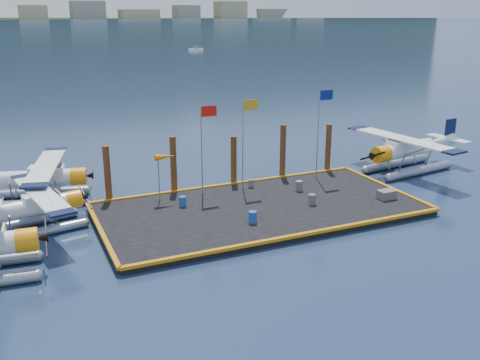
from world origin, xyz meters
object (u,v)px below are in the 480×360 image
object	(u,v)px
piling_0	(108,176)
piling_3	(283,153)
seaplane_c	(41,181)
flagpole_red	(204,136)
drum_2	(299,186)
flagpole_yellow	(246,131)
seaplane_b	(36,209)
piling_1	(174,166)
drum_3	(253,217)
piling_4	(328,150)
drum_0	(183,201)
drum_1	(312,199)
drum_5	(251,183)
piling_2	(234,162)
windsock	(165,158)
seaplane_d	(405,152)
crate	(387,194)
flagpole_blue	(321,121)

from	to	relation	value
piling_0	piling_3	distance (m)	13.00
seaplane_c	flagpole_red	distance (m)	11.29
drum_2	flagpole_yellow	size ratio (longest dim) A/B	0.11
seaplane_b	piling_1	world-z (taller)	piling_1
drum_3	piling_4	size ratio (longest dim) A/B	0.17
drum_0	drum_1	size ratio (longest dim) A/B	0.95
piling_0	piling_4	size ratio (longest dim) A/B	1.00
seaplane_c	flagpole_red	xyz separation A→B (m)	(10.19, -3.91, 2.90)
seaplane_c	drum_5	world-z (taller)	seaplane_c
drum_0	drum_3	bearing A→B (deg)	-56.31
drum_5	flagpole_yellow	size ratio (longest dim) A/B	0.09
drum_3	drum_1	bearing A→B (deg)	14.82
drum_1	flagpole_red	xyz separation A→B (m)	(-5.53, 4.78, 3.66)
drum_2	piling_2	xyz separation A→B (m)	(-3.36, 3.64, 1.16)
seaplane_c	drum_2	world-z (taller)	seaplane_c
seaplane_c	drum_3	size ratio (longest dim) A/B	13.96
windsock	piling_2	world-z (taller)	piling_2
drum_1	flagpole_yellow	size ratio (longest dim) A/B	0.11
seaplane_d	drum_3	world-z (taller)	seaplane_d
seaplane_c	piling_2	distance (m)	13.19
drum_2	crate	world-z (taller)	drum_2
crate	piling_4	size ratio (longest dim) A/B	0.29
drum_3	flagpole_red	size ratio (longest dim) A/B	0.12
crate	windsock	distance (m)	14.80
piling_3	drum_1	bearing A→B (deg)	-101.18
drum_0	piling_2	distance (m)	6.10
drum_3	crate	bearing A→B (deg)	1.27
windsock	piling_4	world-z (taller)	piling_4
windsock	piling_3	world-z (taller)	piling_3
drum_2	piling_2	size ratio (longest dim) A/B	0.18
seaplane_c	piling_1	size ratio (longest dim) A/B	2.30
drum_0	piling_4	world-z (taller)	piling_4
seaplane_d	piling_1	bearing A→B (deg)	75.92
flagpole_red	piling_2	distance (m)	4.07
piling_3	piling_4	bearing A→B (deg)	0.00
seaplane_c	drum_3	distance (m)	14.79
flagpole_yellow	seaplane_d	bearing A→B (deg)	-1.42
piling_2	windsock	bearing A→B (deg)	-163.85
crate	piling_2	world-z (taller)	piling_2
seaplane_d	piling_3	xyz separation A→B (m)	(-9.93, 1.94, 0.51)
seaplane_d	drum_2	xyz separation A→B (m)	(-10.56, -1.70, -0.89)
drum_0	piling_2	world-z (taller)	piling_2
flagpole_yellow	piling_3	bearing A→B (deg)	22.85
drum_1	piling_4	bearing A→B (deg)	50.50
drum_0	flagpole_blue	xyz separation A→B (m)	(11.17, 1.72, 3.97)
seaplane_c	seaplane_d	bearing A→B (deg)	94.58
piling_3	seaplane_b	bearing A→B (deg)	-170.97
drum_0	windsock	distance (m)	3.09
crate	piling_2	distance (m)	10.87
crate	flagpole_yellow	bearing A→B (deg)	142.59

